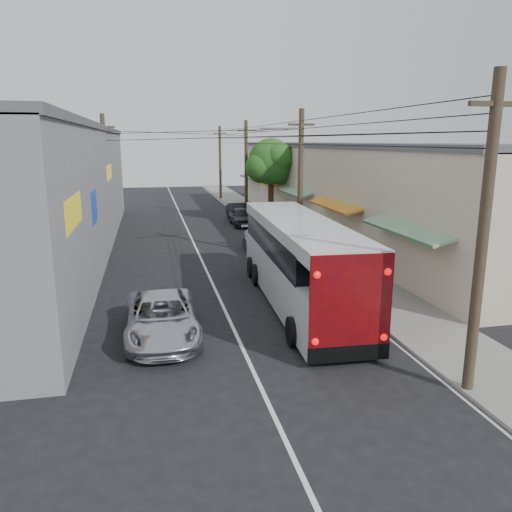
# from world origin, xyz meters

# --- Properties ---
(ground) EXTENTS (120.00, 120.00, 0.00)m
(ground) POSITION_xyz_m (0.00, 0.00, 0.00)
(ground) COLOR black
(ground) RESTS_ON ground
(sidewalk) EXTENTS (3.00, 80.00, 0.12)m
(sidewalk) POSITION_xyz_m (6.50, 20.00, 0.06)
(sidewalk) COLOR slate
(sidewalk) RESTS_ON ground
(building_right) EXTENTS (7.09, 40.00, 6.25)m
(building_right) POSITION_xyz_m (10.99, 22.00, 3.15)
(building_right) COLOR beige
(building_right) RESTS_ON ground
(building_left) EXTENTS (7.20, 36.00, 7.25)m
(building_left) POSITION_xyz_m (-8.50, 18.00, 3.65)
(building_left) COLOR gray
(building_left) RESTS_ON ground
(utility_poles) EXTENTS (11.80, 45.28, 8.00)m
(utility_poles) POSITION_xyz_m (3.13, 20.33, 4.13)
(utility_poles) COLOR #473828
(utility_poles) RESTS_ON ground
(street_tree) EXTENTS (4.40, 4.00, 6.60)m
(street_tree) POSITION_xyz_m (6.87, 26.02, 4.67)
(street_tree) COLOR #3F2B19
(street_tree) RESTS_ON ground
(coach_bus) EXTENTS (3.15, 11.91, 3.40)m
(coach_bus) POSITION_xyz_m (3.00, 5.95, 1.76)
(coach_bus) COLOR silver
(coach_bus) RESTS_ON ground
(jeepney) EXTENTS (2.38, 5.09, 1.41)m
(jeepney) POSITION_xyz_m (-2.44, 3.42, 0.70)
(jeepney) COLOR silver
(jeepney) RESTS_ON ground
(parked_suv) EXTENTS (2.64, 5.23, 1.46)m
(parked_suv) POSITION_xyz_m (3.92, 14.72, 0.73)
(parked_suv) COLOR #93939A
(parked_suv) RESTS_ON ground
(parked_car_mid) EXTENTS (1.65, 4.01, 1.36)m
(parked_car_mid) POSITION_xyz_m (4.29, 25.12, 0.68)
(parked_car_mid) COLOR #242429
(parked_car_mid) RESTS_ON ground
(parked_car_far) EXTENTS (1.74, 4.26, 1.37)m
(parked_car_far) POSITION_xyz_m (4.60, 27.87, 0.69)
(parked_car_far) COLOR black
(parked_car_far) RESTS_ON ground
(pedestrian_near) EXTENTS (0.70, 0.52, 1.74)m
(pedestrian_near) POSITION_xyz_m (5.40, 9.70, 0.99)
(pedestrian_near) COLOR pink
(pedestrian_near) RESTS_ON sidewalk
(pedestrian_far) EXTENTS (0.84, 0.70, 1.55)m
(pedestrian_far) POSITION_xyz_m (7.60, 10.24, 0.89)
(pedestrian_far) COLOR #7C93B4
(pedestrian_far) RESTS_ON sidewalk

